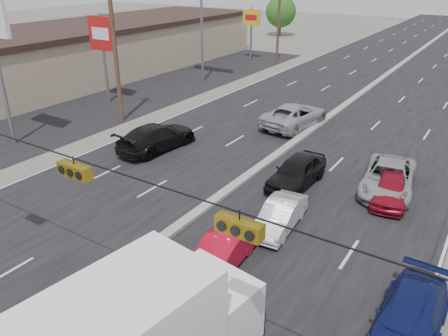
{
  "coord_description": "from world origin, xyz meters",
  "views": [
    {
      "loc": [
        10.34,
        -6.5,
        10.27
      ],
      "look_at": [
        0.86,
        8.13,
        2.2
      ],
      "focal_mm": 35.0,
      "sensor_mm": 36.0,
      "label": 1
    }
  ],
  "objects_px": {
    "queue_car_d": "(410,319)",
    "pole_sign_far": "(251,22)",
    "queue_car_b": "(280,216)",
    "oncoming_near": "(157,137)",
    "utility_pole_left_c": "(279,17)",
    "oncoming_far": "(295,115)",
    "queue_car_a": "(297,172)",
    "queue_car_e": "(391,189)",
    "utility_pole_left_b": "(115,50)",
    "pole_sign_mid": "(102,39)",
    "red_sedan": "(220,254)",
    "tree_left_far": "(281,12)",
    "queue_car_c": "(388,178)"
  },
  "relations": [
    {
      "from": "pole_sign_far",
      "to": "queue_car_d",
      "type": "bearing_deg",
      "value": -53.91
    },
    {
      "from": "queue_car_a",
      "to": "queue_car_b",
      "type": "relative_size",
      "value": 1.2
    },
    {
      "from": "queue_car_a",
      "to": "queue_car_d",
      "type": "height_order",
      "value": "queue_car_a"
    },
    {
      "from": "utility_pole_left_c",
      "to": "queue_car_e",
      "type": "distance_m",
      "value": 33.39
    },
    {
      "from": "queue_car_d",
      "to": "pole_sign_far",
      "type": "bearing_deg",
      "value": 126.77
    },
    {
      "from": "utility_pole_left_b",
      "to": "oncoming_near",
      "type": "xyz_separation_m",
      "value": [
        5.8,
        -2.76,
        -4.31
      ]
    },
    {
      "from": "queue_car_b",
      "to": "oncoming_near",
      "type": "distance_m",
      "value": 11.08
    },
    {
      "from": "queue_car_a",
      "to": "queue_car_b",
      "type": "height_order",
      "value": "queue_car_a"
    },
    {
      "from": "utility_pole_left_c",
      "to": "queue_car_e",
      "type": "bearing_deg",
      "value": -53.9
    },
    {
      "from": "utility_pole_left_c",
      "to": "red_sedan",
      "type": "relative_size",
      "value": 2.6
    },
    {
      "from": "utility_pole_left_c",
      "to": "oncoming_near",
      "type": "bearing_deg",
      "value": -78.2
    },
    {
      "from": "pole_sign_far",
      "to": "red_sedan",
      "type": "height_order",
      "value": "pole_sign_far"
    },
    {
      "from": "queue_car_a",
      "to": "queue_car_d",
      "type": "relative_size",
      "value": 0.98
    },
    {
      "from": "utility_pole_left_b",
      "to": "oncoming_far",
      "type": "height_order",
      "value": "utility_pole_left_b"
    },
    {
      "from": "queue_car_d",
      "to": "oncoming_far",
      "type": "distance_m",
      "value": 19.24
    },
    {
      "from": "pole_sign_mid",
      "to": "red_sedan",
      "type": "bearing_deg",
      "value": -33.87
    },
    {
      "from": "utility_pole_left_c",
      "to": "pole_sign_far",
      "type": "bearing_deg",
      "value": -180.0
    },
    {
      "from": "utility_pole_left_b",
      "to": "queue_car_a",
      "type": "distance_m",
      "value": 15.85
    },
    {
      "from": "utility_pole_left_c",
      "to": "queue_car_e",
      "type": "height_order",
      "value": "utility_pole_left_c"
    },
    {
      "from": "tree_left_far",
      "to": "pole_sign_far",
      "type": "bearing_deg",
      "value": -73.3
    },
    {
      "from": "tree_left_far",
      "to": "queue_car_c",
      "type": "bearing_deg",
      "value": -57.97
    },
    {
      "from": "pole_sign_mid",
      "to": "queue_car_a",
      "type": "xyz_separation_m",
      "value": [
        19.52,
        -5.61,
        -4.36
      ]
    },
    {
      "from": "utility_pole_left_c",
      "to": "queue_car_b",
      "type": "xyz_separation_m",
      "value": [
        16.13,
        -31.77,
        -4.49
      ]
    },
    {
      "from": "tree_left_far",
      "to": "queue_car_b",
      "type": "height_order",
      "value": "tree_left_far"
    },
    {
      "from": "queue_car_a",
      "to": "oncoming_far",
      "type": "distance_m",
      "value": 9.16
    },
    {
      "from": "utility_pole_left_c",
      "to": "queue_car_d",
      "type": "height_order",
      "value": "utility_pole_left_c"
    },
    {
      "from": "queue_car_b",
      "to": "utility_pole_left_b",
      "type": "bearing_deg",
      "value": 152.46
    },
    {
      "from": "utility_pole_left_c",
      "to": "oncoming_far",
      "type": "bearing_deg",
      "value": -60.13
    },
    {
      "from": "queue_car_c",
      "to": "queue_car_d",
      "type": "height_order",
      "value": "queue_car_c"
    },
    {
      "from": "oncoming_near",
      "to": "queue_car_d",
      "type": "bearing_deg",
      "value": 160.6
    },
    {
      "from": "utility_pole_left_c",
      "to": "queue_car_a",
      "type": "bearing_deg",
      "value": -61.46
    },
    {
      "from": "queue_car_b",
      "to": "oncoming_far",
      "type": "height_order",
      "value": "oncoming_far"
    },
    {
      "from": "pole_sign_far",
      "to": "red_sedan",
      "type": "distance_m",
      "value": 40.37
    },
    {
      "from": "queue_car_b",
      "to": "queue_car_d",
      "type": "height_order",
      "value": "queue_car_d"
    },
    {
      "from": "utility_pole_left_b",
      "to": "pole_sign_mid",
      "type": "bearing_deg",
      "value": 146.31
    },
    {
      "from": "queue_car_e",
      "to": "queue_car_a",
      "type": "bearing_deg",
      "value": -176.74
    },
    {
      "from": "queue_car_c",
      "to": "oncoming_near",
      "type": "bearing_deg",
      "value": -179.06
    },
    {
      "from": "utility_pole_left_b",
      "to": "queue_car_e",
      "type": "relative_size",
      "value": 2.57
    },
    {
      "from": "queue_car_b",
      "to": "queue_car_c",
      "type": "height_order",
      "value": "queue_car_c"
    },
    {
      "from": "utility_pole_left_c",
      "to": "queue_car_e",
      "type": "relative_size",
      "value": 2.57
    },
    {
      "from": "red_sedan",
      "to": "queue_car_a",
      "type": "xyz_separation_m",
      "value": [
        -0.48,
        7.81,
        0.13
      ]
    },
    {
      "from": "pole_sign_far",
      "to": "oncoming_far",
      "type": "distance_m",
      "value": 24.49
    },
    {
      "from": "red_sedan",
      "to": "oncoming_far",
      "type": "height_order",
      "value": "oncoming_far"
    },
    {
      "from": "queue_car_e",
      "to": "pole_sign_far",
      "type": "bearing_deg",
      "value": 122.95
    },
    {
      "from": "utility_pole_left_b",
      "to": "oncoming_far",
      "type": "bearing_deg",
      "value": 27.07
    },
    {
      "from": "utility_pole_left_b",
      "to": "pole_sign_mid",
      "type": "relative_size",
      "value": 1.43
    },
    {
      "from": "oncoming_far",
      "to": "pole_sign_far",
      "type": "bearing_deg",
      "value": -46.32
    },
    {
      "from": "pole_sign_far",
      "to": "oncoming_far",
      "type": "relative_size",
      "value": 1.03
    },
    {
      "from": "utility_pole_left_b",
      "to": "tree_left_far",
      "type": "xyz_separation_m",
      "value": [
        -9.5,
        45.0,
        -1.39
      ]
    },
    {
      "from": "queue_car_d",
      "to": "oncoming_near",
      "type": "bearing_deg",
      "value": 156.41
    }
  ]
}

